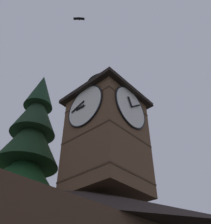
# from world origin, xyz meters

# --- Properties ---
(clock_tower) EXTENTS (4.40, 4.40, 8.97)m
(clock_tower) POSITION_xyz_m (-2.17, -0.34, 10.28)
(clock_tower) COLOR brown
(clock_tower) RESTS_ON building_main
(pine_tree_behind) EXTENTS (6.67, 6.67, 16.28)m
(pine_tree_behind) POSITION_xyz_m (0.13, -4.86, 6.67)
(pine_tree_behind) COLOR #473323
(pine_tree_behind) RESTS_ON ground_plane
(flying_bird_low) EXTENTS (0.63, 0.66, 0.14)m
(flying_bird_low) POSITION_xyz_m (1.41, 0.40, 17.22)
(flying_bird_low) COLOR black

